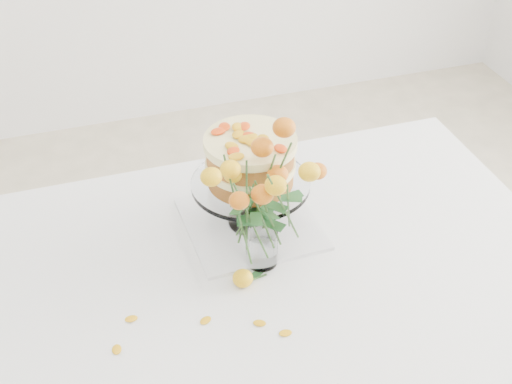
% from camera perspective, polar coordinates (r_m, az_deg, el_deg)
% --- Properties ---
extents(table, '(1.43, 0.93, 0.76)m').
position_cam_1_polar(table, '(1.59, -0.62, -8.81)').
color(table, tan).
rests_on(table, ground).
extents(napkin, '(0.30, 0.30, 0.01)m').
position_cam_1_polar(napkin, '(1.66, -0.42, -2.52)').
color(napkin, white).
rests_on(napkin, table).
extents(cake_stand, '(0.27, 0.27, 0.24)m').
position_cam_1_polar(cake_stand, '(1.56, -0.45, 2.17)').
color(cake_stand, silver).
rests_on(cake_stand, napkin).
extents(rose_vase, '(0.27, 0.27, 0.35)m').
position_cam_1_polar(rose_vase, '(1.43, 0.49, 0.22)').
color(rose_vase, silver).
rests_on(rose_vase, table).
extents(loose_rose_near, '(0.08, 0.04, 0.04)m').
position_cam_1_polar(loose_rose_near, '(1.50, -1.05, -6.91)').
color(loose_rose_near, yellow).
rests_on(loose_rose_near, table).
extents(stray_petal_a, '(0.03, 0.02, 0.00)m').
position_cam_1_polar(stray_petal_a, '(1.44, -4.06, -10.22)').
color(stray_petal_a, orange).
rests_on(stray_petal_a, table).
extents(stray_petal_b, '(0.03, 0.02, 0.00)m').
position_cam_1_polar(stray_petal_b, '(1.43, 0.29, -10.46)').
color(stray_petal_b, orange).
rests_on(stray_petal_b, table).
extents(stray_petal_c, '(0.03, 0.02, 0.00)m').
position_cam_1_polar(stray_petal_c, '(1.42, 2.37, -11.22)').
color(stray_petal_c, orange).
rests_on(stray_petal_c, table).
extents(stray_petal_d, '(0.03, 0.02, 0.00)m').
position_cam_1_polar(stray_petal_d, '(1.46, -9.95, -9.97)').
color(stray_petal_d, orange).
rests_on(stray_petal_d, table).
extents(stray_petal_e, '(0.03, 0.02, 0.00)m').
position_cam_1_polar(stray_petal_e, '(1.41, -11.08, -12.27)').
color(stray_petal_e, orange).
rests_on(stray_petal_e, table).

